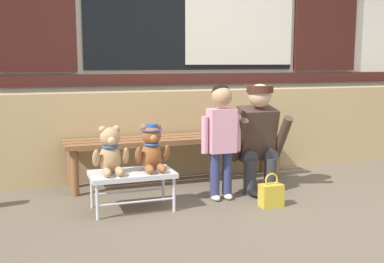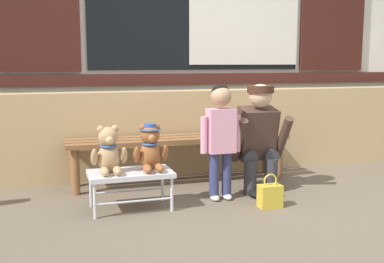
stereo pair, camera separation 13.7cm
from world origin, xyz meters
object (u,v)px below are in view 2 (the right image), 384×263
Objects in this scene: child_standing at (221,129)px; handbag_on_ground at (270,195)px; small_display_bench at (130,176)px; adult_crouching at (258,138)px; wooden_bench_long at (180,144)px; teddy_bear_plain at (109,152)px; teddy_bear_with_hat at (150,148)px.

handbag_on_ground is at bearing -46.97° from child_standing.
small_display_bench is 0.67× the size of adult_crouching.
teddy_bear_plain is (-0.75, -0.68, 0.09)m from wooden_bench_long.
teddy_bear_with_hat is 1.01m from handbag_on_ground.
wooden_bench_long is at bearing 138.90° from adult_crouching.
child_standing is (0.59, 0.03, 0.12)m from teddy_bear_with_hat.
small_display_bench is at bearing -179.23° from teddy_bear_with_hat.
wooden_bench_long is 5.78× the size of teddy_bear_plain.
adult_crouching is (1.16, 0.18, 0.21)m from small_display_bench.
adult_crouching is (1.32, 0.18, 0.02)m from teddy_bear_plain.
teddy_bear_with_hat reaches higher than wooden_bench_long.
handbag_on_ground is (1.05, -0.28, -0.17)m from small_display_bench.
teddy_bear_plain is 1.33m from adult_crouching.
teddy_bear_with_hat is 0.38× the size of adult_crouching.
wooden_bench_long is at bearing 115.65° from handbag_on_ground.
teddy_bear_plain is 1.00× the size of teddy_bear_with_hat.
small_display_bench is 1.20m from adult_crouching.
child_standing is 3.52× the size of handbag_on_ground.
wooden_bench_long is 1.10m from handbag_on_ground.
teddy_bear_with_hat is 0.38× the size of child_standing.
teddy_bear_with_hat is at bearing 0.77° from small_display_bench.
wooden_bench_long is 0.81m from teddy_bear_with_hat.
adult_crouching is at bearing 76.55° from handbag_on_ground.
handbag_on_ground is (-0.11, -0.46, -0.38)m from adult_crouching.
child_standing reaches higher than wooden_bench_long.
teddy_bear_with_hat is 1.34× the size of handbag_on_ground.
adult_crouching is 0.61m from handbag_on_ground.
wooden_bench_long is 5.78× the size of teddy_bear_with_hat.
small_display_bench is at bearing -177.38° from child_standing.
child_standing is 0.66m from handbag_on_ground.
wooden_bench_long is at bearing 57.56° from teddy_bear_with_hat.
child_standing is 1.01× the size of adult_crouching.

